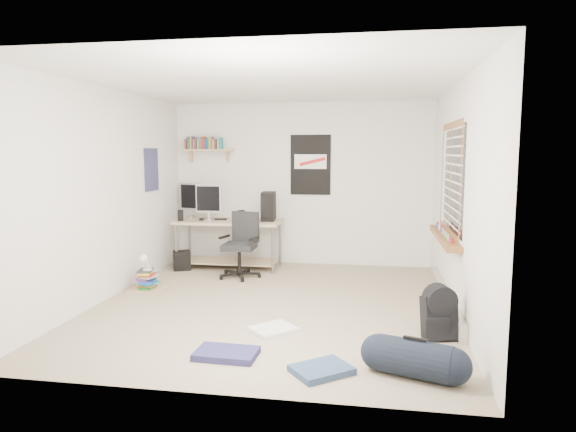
% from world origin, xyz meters
% --- Properties ---
extents(floor, '(4.00, 4.50, 0.01)m').
position_xyz_m(floor, '(0.00, 0.00, -0.01)').
color(floor, gray).
rests_on(floor, ground).
extents(ceiling, '(4.00, 4.50, 0.01)m').
position_xyz_m(ceiling, '(0.00, 0.00, 2.50)').
color(ceiling, white).
rests_on(ceiling, ground).
extents(back_wall, '(4.00, 0.01, 2.50)m').
position_xyz_m(back_wall, '(0.00, 2.25, 1.25)').
color(back_wall, silver).
rests_on(back_wall, ground).
extents(left_wall, '(0.01, 4.50, 2.50)m').
position_xyz_m(left_wall, '(-2.00, 0.00, 1.25)').
color(left_wall, silver).
rests_on(left_wall, ground).
extents(right_wall, '(0.01, 4.50, 2.50)m').
position_xyz_m(right_wall, '(2.00, 0.00, 1.25)').
color(right_wall, silver).
rests_on(right_wall, ground).
extents(desk, '(1.66, 0.90, 0.72)m').
position_xyz_m(desk, '(-1.03, 1.76, 0.36)').
color(desk, tan).
rests_on(desk, floor).
extents(monitor_left, '(0.40, 0.20, 0.42)m').
position_xyz_m(monitor_left, '(-1.72, 2.00, 0.93)').
color(monitor_left, gray).
rests_on(monitor_left, desk).
extents(monitor_right, '(0.39, 0.13, 0.42)m').
position_xyz_m(monitor_right, '(-1.32, 1.70, 0.93)').
color(monitor_right, '#ADAEB3').
rests_on(monitor_right, desk).
extents(pc_tower, '(0.24, 0.43, 0.43)m').
position_xyz_m(pc_tower, '(-0.44, 1.87, 0.94)').
color(pc_tower, black).
rests_on(pc_tower, desk).
extents(keyboard, '(0.44, 0.24, 0.02)m').
position_xyz_m(keyboard, '(-1.27, 1.76, 0.73)').
color(keyboard, black).
rests_on(keyboard, desk).
extents(speaker_left, '(0.10, 0.10, 0.17)m').
position_xyz_m(speaker_left, '(-1.72, 1.57, 0.80)').
color(speaker_left, black).
rests_on(speaker_left, desk).
extents(speaker_right, '(0.10, 0.10, 0.16)m').
position_xyz_m(speaker_right, '(-0.84, 1.76, 0.80)').
color(speaker_right, black).
rests_on(speaker_right, desk).
extents(office_chair, '(0.72, 0.72, 0.92)m').
position_xyz_m(office_chair, '(-0.72, 1.19, 0.49)').
color(office_chair, black).
rests_on(office_chair, floor).
extents(wall_shelf, '(0.80, 0.22, 0.24)m').
position_xyz_m(wall_shelf, '(-1.45, 2.14, 1.78)').
color(wall_shelf, tan).
rests_on(wall_shelf, back_wall).
extents(poster_back_wall, '(0.62, 0.03, 0.92)m').
position_xyz_m(poster_back_wall, '(0.15, 2.23, 1.55)').
color(poster_back_wall, black).
rests_on(poster_back_wall, back_wall).
extents(poster_left_wall, '(0.02, 0.42, 0.60)m').
position_xyz_m(poster_left_wall, '(-1.99, 1.20, 1.50)').
color(poster_left_wall, navy).
rests_on(poster_left_wall, left_wall).
extents(window, '(0.10, 1.50, 1.26)m').
position_xyz_m(window, '(1.95, 0.30, 1.45)').
color(window, brown).
rests_on(window, right_wall).
extents(baseboard_heater, '(0.08, 2.50, 0.18)m').
position_xyz_m(baseboard_heater, '(1.96, 0.30, 0.09)').
color(baseboard_heater, '#B7B2A8').
rests_on(baseboard_heater, floor).
extents(backpack, '(0.36, 0.32, 0.41)m').
position_xyz_m(backpack, '(1.75, -0.81, 0.20)').
color(backpack, black).
rests_on(backpack, floor).
extents(duffel_bag, '(0.38, 0.38, 0.58)m').
position_xyz_m(duffel_bag, '(1.46, -1.71, 0.14)').
color(duffel_bag, black).
rests_on(duffel_bag, floor).
extents(tshirt, '(0.53, 0.53, 0.04)m').
position_xyz_m(tshirt, '(0.17, -0.88, 0.02)').
color(tshirt, silver).
rests_on(tshirt, floor).
extents(jeans_a, '(0.54, 0.35, 0.06)m').
position_xyz_m(jeans_a, '(-0.10, -1.57, 0.03)').
color(jeans_a, navy).
rests_on(jeans_a, floor).
extents(jeans_b, '(0.56, 0.54, 0.06)m').
position_xyz_m(jeans_b, '(0.74, -1.76, 0.03)').
color(jeans_b, navy).
rests_on(jeans_b, floor).
extents(book_stack, '(0.47, 0.40, 0.29)m').
position_xyz_m(book_stack, '(-1.71, 0.36, 0.15)').
color(book_stack, brown).
rests_on(book_stack, floor).
extents(desk_lamp, '(0.15, 0.21, 0.20)m').
position_xyz_m(desk_lamp, '(-1.69, 0.34, 0.38)').
color(desk_lamp, white).
rests_on(desk_lamp, book_stack).
extents(subwoofer, '(0.33, 0.33, 0.28)m').
position_xyz_m(subwoofer, '(-1.69, 1.50, 0.14)').
color(subwoofer, black).
rests_on(subwoofer, floor).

